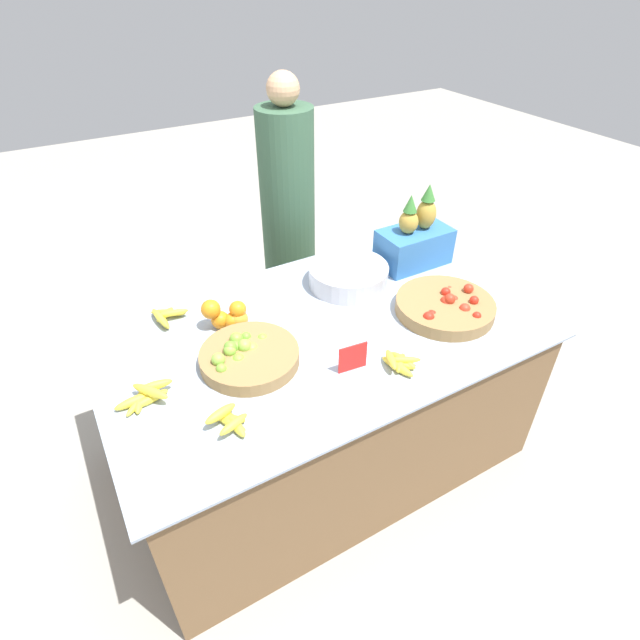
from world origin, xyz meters
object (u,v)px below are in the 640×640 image
metal_bowl (348,275)px  tomato_basket (445,306)px  price_sign (353,358)px  vendor_person (289,228)px  lime_bowl (248,356)px  produce_crate (415,241)px

metal_bowl → tomato_basket: bearing=-58.7°
price_sign → vendor_person: (0.36, 1.25, -0.09)m
lime_bowl → metal_bowl: same height
lime_bowl → price_sign: (0.33, -0.24, 0.03)m
produce_crate → lime_bowl: bearing=-164.3°
lime_bowl → vendor_person: vendor_person is taller
price_sign → metal_bowl: bearing=64.9°
metal_bowl → vendor_person: size_ratio=0.24×
metal_bowl → vendor_person: 0.73m
produce_crate → vendor_person: vendor_person is taller
metal_bowl → price_sign: (-0.31, -0.52, 0.01)m
tomato_basket → vendor_person: vendor_person is taller
lime_bowl → tomato_basket: size_ratio=0.89×
price_sign → produce_crate: bearing=42.6°
vendor_person → produce_crate: bearing=-64.0°
price_sign → produce_crate: (0.71, 0.53, 0.07)m
lime_bowl → vendor_person: 1.22m
metal_bowl → vendor_person: (0.05, 0.73, -0.08)m
tomato_basket → price_sign: (-0.56, -0.11, 0.03)m
produce_crate → tomato_basket: bearing=-109.3°
lime_bowl → produce_crate: (1.04, 0.29, 0.09)m
lime_bowl → metal_bowl: 0.70m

